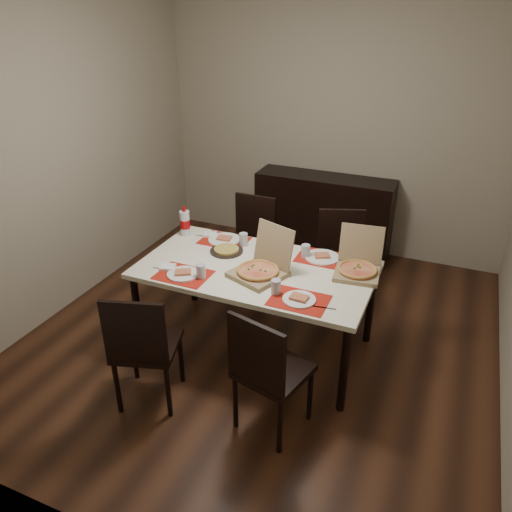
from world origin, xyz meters
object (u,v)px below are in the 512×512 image
dining_table (256,275)px  soda_bottle (185,223)px  chair_near_right (267,369)px  sideboard (323,215)px  chair_far_right (341,257)px  dip_bowl (275,260)px  chair_near_left (143,345)px  pizza_box_center (261,268)px  chair_far_left (251,240)px

dining_table → soda_bottle: size_ratio=6.73×
chair_near_right → sideboard: bearing=98.9°
chair_far_right → dip_bowl: bearing=-116.1°
chair_near_right → dip_bowl: bearing=108.7°
chair_near_left → chair_far_right: 2.02m
dining_table → sideboard: bearing=90.2°
sideboard → soda_bottle: 1.85m
pizza_box_center → chair_far_left: bearing=117.5°
pizza_box_center → dip_bowl: 0.25m
chair_far_right → dip_bowl: (-0.36, -0.74, 0.25)m
chair_near_right → pizza_box_center: (-0.35, 0.72, 0.30)m
chair_near_right → chair_far_right: size_ratio=1.00×
chair_near_right → chair_far_right: 1.71m
chair_near_left → chair_far_right: size_ratio=1.00×
chair_far_right → soda_bottle: bearing=-155.3°
chair_far_left → soda_bottle: 0.78m
dip_bowl → sideboard: bearing=93.3°
chair_far_left → chair_far_right: 0.90m
chair_near_left → soda_bottle: 1.33m
dip_bowl → soda_bottle: (-0.90, 0.16, 0.10)m
chair_far_left → pizza_box_center: pizza_box_center is taller
chair_near_left → dip_bowl: size_ratio=7.30×
chair_near_left → chair_near_right: 0.87m
dining_table → chair_far_left: 1.02m
dining_table → soda_bottle: bearing=159.0°
chair_far_right → dining_table: bearing=-117.2°
chair_far_left → dip_bowl: (0.54, -0.75, 0.25)m
chair_near_right → chair_far_left: bearing=116.7°
chair_near_left → chair_far_left: size_ratio=1.00×
chair_near_left → soda_bottle: soda_bottle is taller
dining_table → soda_bottle: 0.88m
sideboard → chair_far_left: size_ratio=1.61×
sideboard → chair_far_right: (0.46, -1.04, 0.06)m
sideboard → pizza_box_center: bearing=-87.6°
chair_far_left → pizza_box_center: bearing=-62.5°
pizza_box_center → dip_bowl: size_ratio=3.87×
chair_near_left → sideboard: bearing=81.2°
soda_bottle → chair_far_right: bearing=24.7°
chair_far_right → pizza_box_center: 1.09m
sideboard → dip_bowl: (0.10, -1.77, 0.32)m
pizza_box_center → soda_bottle: pizza_box_center is taller
chair_far_right → soda_bottle: size_ratio=3.48×
sideboard → chair_far_right: 1.14m
chair_near_left → pizza_box_center: size_ratio=1.88×
sideboard → chair_near_left: chair_near_left is taller
sideboard → dining_table: (0.01, -1.93, 0.23)m
chair_near_left → dip_bowl: 1.22m
dip_bowl → dining_table: bearing=-122.4°
chair_near_left → chair_far_right: bearing=63.5°
dining_table → chair_far_left: bearing=116.0°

